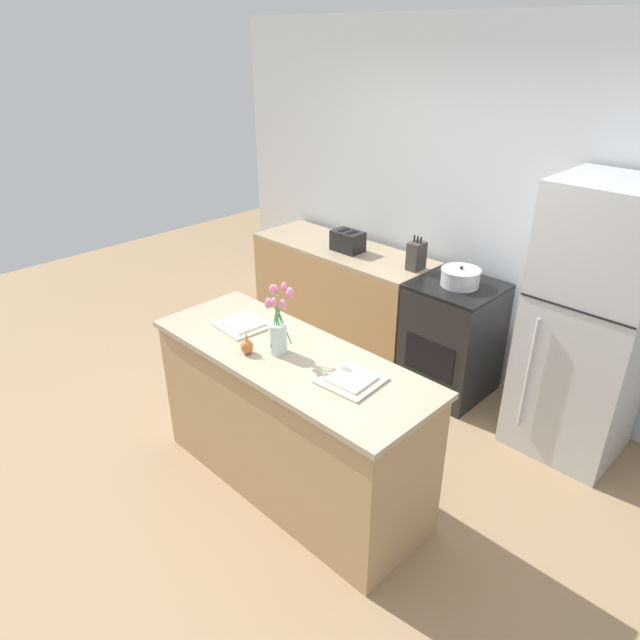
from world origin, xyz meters
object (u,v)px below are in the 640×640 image
(cooking_pot, at_px, (460,277))
(flower_vase, at_px, (278,327))
(stove_range, at_px, (452,339))
(plate_setting_right, at_px, (352,380))
(toaster, at_px, (348,241))
(refrigerator, at_px, (589,325))
(pear_figurine, at_px, (247,346))
(plate_setting_left, at_px, (243,324))
(knife_block, at_px, (416,256))

(cooking_pot, bearing_deg, flower_vase, -95.54)
(stove_range, bearing_deg, plate_setting_right, -77.58)
(toaster, height_order, cooking_pot, toaster)
(refrigerator, relative_size, flower_vase, 4.41)
(pear_figurine, bearing_deg, plate_setting_left, 145.06)
(plate_setting_left, bearing_deg, flower_vase, -8.94)
(cooking_pot, bearing_deg, stove_range, 158.36)
(stove_range, distance_m, plate_setting_left, 1.74)
(plate_setting_right, relative_size, knife_block, 1.14)
(refrigerator, xyz_separation_m, plate_setting_left, (-1.50, -1.57, 0.04))
(plate_setting_right, distance_m, cooking_pot, 1.60)
(refrigerator, height_order, pear_figurine, refrigerator)
(stove_range, distance_m, knife_block, 0.70)
(pear_figurine, height_order, plate_setting_right, pear_figurine)
(toaster, bearing_deg, cooking_pot, 1.45)
(refrigerator, relative_size, plate_setting_right, 5.93)
(refrigerator, bearing_deg, flower_vase, -123.94)
(plate_setting_left, relative_size, toaster, 1.10)
(refrigerator, height_order, plate_setting_left, refrigerator)
(plate_setting_right, relative_size, cooking_pot, 1.07)
(pear_figurine, bearing_deg, knife_block, 94.56)
(pear_figurine, distance_m, knife_block, 1.80)
(pear_figurine, relative_size, plate_setting_right, 0.39)
(flower_vase, relative_size, cooking_pot, 1.44)
(pear_figurine, height_order, knife_block, knife_block)
(stove_range, height_order, toaster, toaster)
(plate_setting_right, bearing_deg, refrigerator, 68.93)
(refrigerator, bearing_deg, cooking_pot, -179.72)
(pear_figurine, xyz_separation_m, plate_setting_right, (0.61, 0.19, -0.04))
(refrigerator, bearing_deg, plate_setting_left, -133.62)
(plate_setting_right, xyz_separation_m, toaster, (-1.42, 1.54, 0.03))
(knife_block, bearing_deg, flower_vase, -81.02)
(plate_setting_right, distance_m, knife_block, 1.77)
(stove_range, distance_m, plate_setting_right, 1.68)
(pear_figurine, bearing_deg, toaster, 114.91)
(plate_setting_right, bearing_deg, stove_range, 102.42)
(flower_vase, bearing_deg, pear_figurine, -132.15)
(refrigerator, height_order, knife_block, refrigerator)
(plate_setting_left, relative_size, knife_block, 1.14)
(plate_setting_left, bearing_deg, plate_setting_right, 0.00)
(pear_figurine, bearing_deg, refrigerator, 55.38)
(refrigerator, relative_size, toaster, 6.52)
(plate_setting_left, relative_size, plate_setting_right, 1.00)
(plate_setting_left, bearing_deg, toaster, 108.90)
(toaster, bearing_deg, plate_setting_left, -71.10)
(refrigerator, xyz_separation_m, toaster, (-2.02, -0.03, 0.08))
(plate_setting_right, bearing_deg, knife_block, 115.34)
(stove_range, relative_size, refrigerator, 0.49)
(stove_range, bearing_deg, flower_vase, -95.20)
(pear_figurine, distance_m, plate_setting_left, 0.34)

